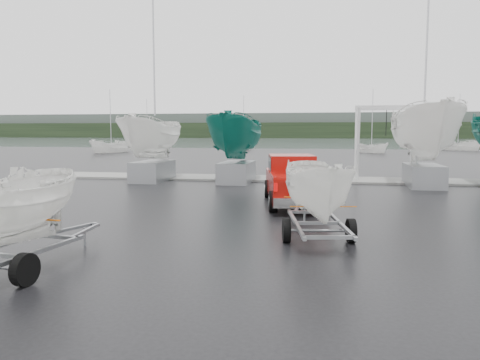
# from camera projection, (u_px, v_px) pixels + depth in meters

# --- Properties ---
(ground_plane) EXTENTS (120.00, 120.00, 0.00)m
(ground_plane) POSITION_uv_depth(u_px,v_px,m) (247.00, 225.00, 13.77)
(ground_plane) COLOR black
(ground_plane) RESTS_ON ground
(lake) EXTENTS (300.00, 300.00, 0.00)m
(lake) POSITION_uv_depth(u_px,v_px,m) (317.00, 143.00, 111.55)
(lake) COLOR slate
(lake) RESTS_ON ground
(dock) EXTENTS (30.00, 3.00, 0.12)m
(dock) POSITION_uv_depth(u_px,v_px,m) (286.00, 179.00, 26.48)
(dock) COLOR gray
(dock) RESTS_ON ground
(treeline) EXTENTS (300.00, 8.00, 6.00)m
(treeline) POSITION_uv_depth(u_px,v_px,m) (321.00, 130.00, 179.69)
(treeline) COLOR black
(treeline) RESTS_ON ground
(far_hill) EXTENTS (300.00, 6.00, 10.00)m
(far_hill) POSITION_uv_depth(u_px,v_px,m) (321.00, 125.00, 187.30)
(far_hill) COLOR #4C5651
(far_hill) RESTS_ON ground
(pickup_truck) EXTENTS (2.76, 5.70, 1.82)m
(pickup_truck) POSITION_uv_depth(u_px,v_px,m) (293.00, 178.00, 17.89)
(pickup_truck) COLOR #8E0C07
(pickup_truck) RESTS_ON ground
(trailer_hitched) EXTENTS (1.87, 3.75, 4.59)m
(trailer_hitched) POSITION_uv_depth(u_px,v_px,m) (319.00, 141.00, 11.55)
(trailer_hitched) COLOR gray
(trailer_hitched) RESTS_ON ground
(boat_hoist) EXTENTS (3.30, 2.18, 4.12)m
(boat_hoist) POSITION_uv_depth(u_px,v_px,m) (386.00, 133.00, 25.22)
(boat_hoist) COLOR silver
(boat_hoist) RESTS_ON ground
(keelboat_0) EXTENTS (2.44, 3.20, 10.61)m
(keelboat_0) POSITION_uv_depth(u_px,v_px,m) (152.00, 110.00, 25.42)
(keelboat_0) COLOR gray
(keelboat_0) RESTS_ON ground
(keelboat_1) EXTENTS (2.55, 3.20, 7.87)m
(keelboat_1) POSITION_uv_depth(u_px,v_px,m) (237.00, 106.00, 24.75)
(keelboat_1) COLOR gray
(keelboat_1) RESTS_ON ground
(keelboat_2) EXTENTS (2.98, 3.20, 11.17)m
(keelboat_2) POSITION_uv_depth(u_px,v_px,m) (427.00, 90.00, 22.76)
(keelboat_2) COLOR gray
(keelboat_2) RESTS_ON ground
(moored_boat_0) EXTENTS (3.33, 3.38, 11.47)m
(moored_boat_0) POSITION_uv_depth(u_px,v_px,m) (112.00, 153.00, 59.85)
(moored_boat_0) COLOR white
(moored_boat_0) RESTS_ON ground
(moored_boat_1) EXTENTS (2.79, 2.84, 11.17)m
(moored_boat_1) POSITION_uv_depth(u_px,v_px,m) (244.00, 149.00, 69.82)
(moored_boat_1) COLOR white
(moored_boat_1) RESTS_ON ground
(moored_boat_2) EXTENTS (2.91, 2.92, 10.72)m
(moored_boat_2) POSITION_uv_depth(u_px,v_px,m) (371.00, 153.00, 59.22)
(moored_boat_2) COLOR white
(moored_boat_2) RESTS_ON ground
(moored_boat_3) EXTENTS (3.52, 3.50, 11.32)m
(moored_boat_3) POSITION_uv_depth(u_px,v_px,m) (457.00, 150.00, 66.54)
(moored_boat_3) COLOR white
(moored_boat_3) RESTS_ON ground
(moored_boat_4) EXTENTS (2.68, 2.65, 10.76)m
(moored_boat_4) POSITION_uv_depth(u_px,v_px,m) (148.00, 147.00, 78.44)
(moored_boat_4) COLOR white
(moored_boat_4) RESTS_ON ground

